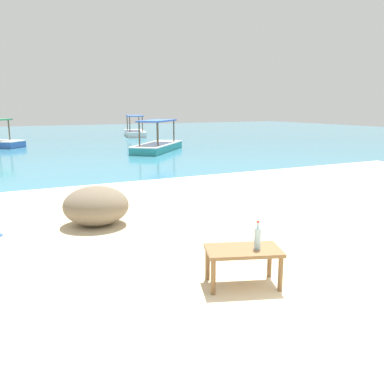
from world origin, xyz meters
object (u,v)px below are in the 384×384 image
boat_teal (158,145)px  boat_white (135,131)px  low_bench_table (243,255)px  bottle (257,238)px

boat_teal → boat_white: same height
low_bench_table → boat_teal: 13.39m
boat_teal → bottle: bearing=-156.8°
bottle → boat_teal: bearing=72.2°
bottle → boat_white: bearing=74.1°
low_bench_table → bottle: size_ratio=2.92×
low_bench_table → boat_teal: boat_teal is taller
low_bench_table → bottle: bottle is taller
low_bench_table → bottle: 0.23m
low_bench_table → boat_white: size_ratio=0.23×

